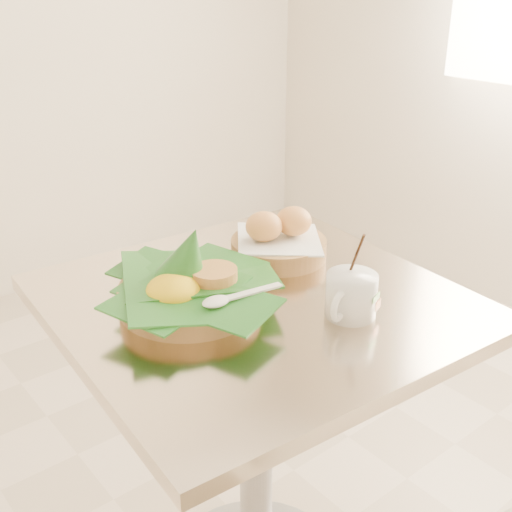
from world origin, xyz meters
TOP-DOWN VIEW (x-y plane):
  - cafe_table at (0.14, 0.02)m, footprint 0.75×0.75m
  - rice_basket at (0.03, 0.06)m, footprint 0.32×0.32m
  - bread_basket at (0.29, 0.13)m, footprint 0.24×0.24m
  - coffee_mug at (0.23, -0.14)m, footprint 0.12×0.09m

SIDE VIEW (x-z plane):
  - cafe_table at x=0.14m, z-range 0.15..0.90m
  - bread_basket at x=0.29m, z-range 0.73..0.84m
  - coffee_mug at x=0.23m, z-range 0.71..0.87m
  - rice_basket at x=0.03m, z-range 0.71..0.87m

